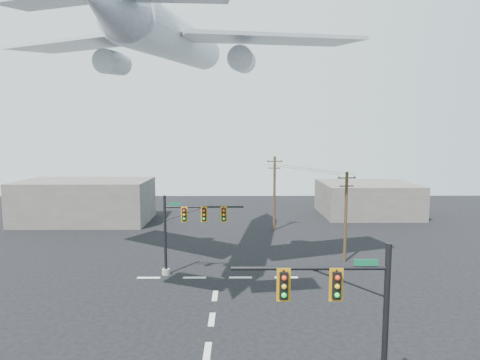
{
  "coord_description": "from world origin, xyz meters",
  "views": [
    {
      "loc": [
        1.71,
        -21.77,
        12.29
      ],
      "look_at": [
        1.91,
        5.0,
        9.34
      ],
      "focal_mm": 30.0,
      "sensor_mm": 36.0,
      "label": 1
    }
  ],
  "objects_px": {
    "signal_mast_far": "(185,230)",
    "utility_pole_b": "(274,192)",
    "airliner": "(177,41)",
    "signal_mast_near": "(353,323)",
    "utility_pole_a": "(346,215)"
  },
  "relations": [
    {
      "from": "signal_mast_near",
      "to": "utility_pole_b",
      "type": "distance_m",
      "value": 34.78
    },
    {
      "from": "signal_mast_near",
      "to": "utility_pole_b",
      "type": "relative_size",
      "value": 0.79
    },
    {
      "from": "utility_pole_a",
      "to": "utility_pole_b",
      "type": "distance_m",
      "value": 14.55
    },
    {
      "from": "signal_mast_near",
      "to": "utility_pole_a",
      "type": "bearing_deg",
      "value": 75.67
    },
    {
      "from": "signal_mast_far",
      "to": "airliner",
      "type": "xyz_separation_m",
      "value": [
        -0.51,
        0.62,
        16.27
      ]
    },
    {
      "from": "utility_pole_a",
      "to": "airliner",
      "type": "distance_m",
      "value": 22.36
    },
    {
      "from": "signal_mast_far",
      "to": "utility_pole_a",
      "type": "distance_m",
      "value": 15.57
    },
    {
      "from": "utility_pole_a",
      "to": "airliner",
      "type": "height_order",
      "value": "airliner"
    },
    {
      "from": "utility_pole_b",
      "to": "airliner",
      "type": "bearing_deg",
      "value": -112.97
    },
    {
      "from": "airliner",
      "to": "signal_mast_far",
      "type": "bearing_deg",
      "value": -133.42
    },
    {
      "from": "signal_mast_far",
      "to": "utility_pole_b",
      "type": "relative_size",
      "value": 0.75
    },
    {
      "from": "airliner",
      "to": "utility_pole_b",
      "type": "bearing_deg",
      "value": -24.33
    },
    {
      "from": "utility_pole_a",
      "to": "utility_pole_b",
      "type": "height_order",
      "value": "utility_pole_b"
    },
    {
      "from": "signal_mast_near",
      "to": "utility_pole_b",
      "type": "height_order",
      "value": "utility_pole_b"
    },
    {
      "from": "signal_mast_far",
      "to": "airliner",
      "type": "height_order",
      "value": "airliner"
    }
  ]
}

